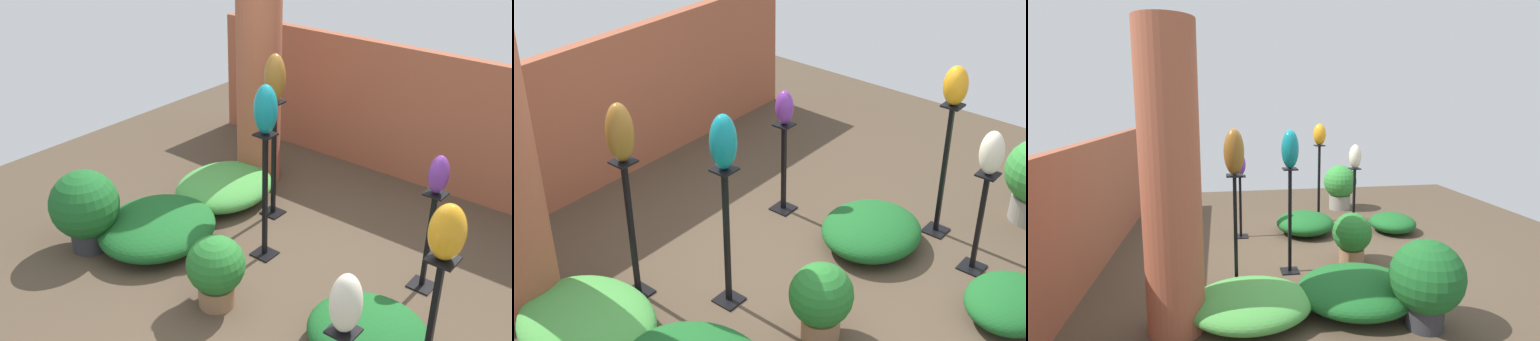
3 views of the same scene
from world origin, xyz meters
The scene contains 20 objects.
ground_plane centered at (0.00, 0.00, 0.00)m, with size 8.00×8.00×0.00m, color #4C3D2D.
brick_wall_back centered at (0.00, 2.58, 0.75)m, with size 5.60×0.12×1.49m, color #9E5138.
brick_pillar centered at (-1.47, 1.54, 1.27)m, with size 0.48×0.48×2.55m, color #9E5138.
pedestal_violet centered at (0.87, 0.87, 0.41)m, with size 0.20×0.20×0.90m.
pedestal_teal centered at (-0.45, 0.38, 0.55)m, with size 0.20×0.20×1.20m.
pedestal_ivory centered at (1.15, -0.92, 0.42)m, with size 0.20×0.20×0.92m.
pedestal_bronze centered at (-0.84, 1.01, 0.56)m, with size 0.20×0.20×1.22m.
pedestal_amber centered at (1.45, -0.43, 0.58)m, with size 0.20×0.20×1.26m.
art_vase_violet centered at (0.87, 0.87, 1.06)m, with size 0.16×0.17×0.32m, color #6B2D8C.
art_vase_teal centered at (-0.45, 0.38, 1.42)m, with size 0.20×0.19×0.43m, color #0F727A.
art_vase_ivory centered at (1.15, -0.92, 1.10)m, with size 0.18×0.19×0.37m, color beige.
art_vase_bronze centered at (-0.84, 1.01, 1.44)m, with size 0.20×0.20×0.45m, color brown.
art_vase_amber centered at (1.45, -0.43, 1.43)m, with size 0.20×0.20×0.34m, color orange.
potted_plant_mid_left centered at (-1.77, -0.56, 0.43)m, with size 0.63×0.63×0.78m.
potted_plant_walkway_edge centered at (2.18, -1.01, 0.45)m, with size 0.60×0.60×0.81m.
potted_plant_front_right centered at (-0.31, -0.40, 0.34)m, with size 0.47×0.47×0.62m.
foliage_bed_east centered at (0.89, -0.08, 0.16)m, with size 0.91×0.85×0.31m, color #195923.
foliage_bed_west centered at (0.76, -1.40, 0.14)m, with size 0.74×0.68×0.27m, color #195923.
foliage_bed_center centered at (-1.41, 0.91, 0.16)m, with size 0.93×1.11×0.31m, color #479942.
foliage_bed_rear centered at (-1.34, -0.10, 0.17)m, with size 1.04×1.13×0.34m, color #195923.
Camera 3 is at (-4.71, 1.14, 1.89)m, focal length 28.00 mm.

